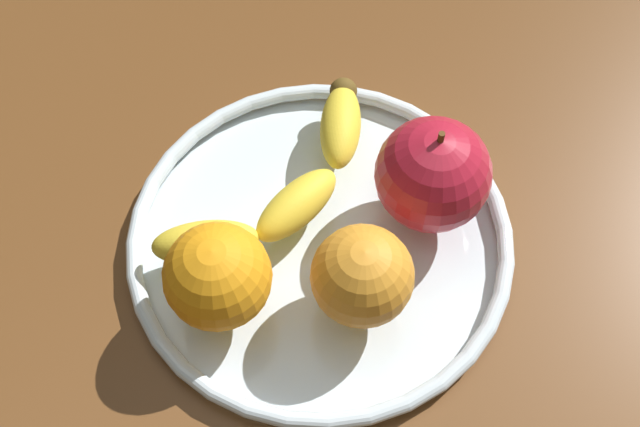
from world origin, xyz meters
TOP-DOWN VIEW (x-y plane):
  - ground_plane at (0.00, 0.00)cm, footprint 119.71×119.71cm
  - fruit_bowl at (0.00, 0.00)cm, footprint 28.41×28.41cm
  - banana at (0.77, 4.05)cm, footprint 21.92×7.84cm
  - apple at (7.19, -4.10)cm, footprint 8.25×8.25cm
  - orange_back_left at (-1.81, -5.48)cm, footprint 6.97×6.97cm
  - orange_center at (-8.37, 1.44)cm, footprint 7.28×7.28cm

SIDE VIEW (x-z plane):
  - ground_plane at x=0.00cm, z-range -4.00..0.00cm
  - fruit_bowl at x=0.00cm, z-range 0.02..1.82cm
  - banana at x=0.77cm, z-range 1.80..4.90cm
  - orange_back_left at x=-1.81cm, z-range 1.80..8.77cm
  - orange_center at x=-8.37cm, z-range 1.80..9.08cm
  - apple at x=7.19cm, z-range 1.40..10.46cm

